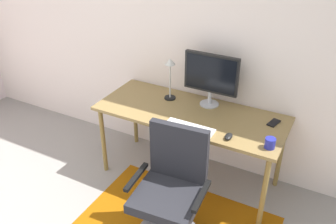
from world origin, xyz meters
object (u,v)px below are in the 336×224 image
Objects in this scene: keyboard at (190,128)px; desk_lamp at (170,72)px; coffee_cup at (270,143)px; cell_phone at (274,123)px; computer_mouse at (229,136)px; monitor at (211,76)px; desk at (190,118)px; office_chair at (171,196)px.

desk_lamp reaches higher than keyboard.
keyboard is 0.67m from coffee_cup.
cell_phone is 0.34× the size of desk_lamp.
computer_mouse is 1.22× the size of coffee_cup.
monitor reaches higher than coffee_cup.
desk is at bearing 113.15° from keyboard.
computer_mouse is (0.35, -0.46, -0.28)m from monitor.
cell_phone is (-0.06, 0.38, -0.04)m from coffee_cup.
keyboard is 0.63m from desk_lamp.
desk_lamp is (-0.40, 0.41, 0.27)m from keyboard.
monitor is 3.66× the size of cell_phone.
desk_lamp is (-1.07, 0.37, 0.24)m from coffee_cup.
desk is at bearing 151.62° from computer_mouse.
cell_phone is at bearing 0.55° from desk_lamp.
cell_phone is (0.27, 0.40, -0.01)m from computer_mouse.
keyboard reaches higher than desk.
keyboard is at bearing -132.32° from cell_phone.
monitor is 1.19× the size of keyboard.
computer_mouse is 0.25× the size of desk_lamp.
office_chair is at bearing -76.23° from desk.
monitor is 0.53× the size of office_chair.
coffee_cup reaches higher than desk.
cell_phone is 1.10m from office_chair.
cell_phone is (0.61, 0.42, -0.00)m from keyboard.
computer_mouse is at bearing -110.45° from cell_phone.
monitor is at bearing 65.65° from desk.
cell_phone is (0.62, -0.05, -0.30)m from monitor.
office_chair reaches higher than desk.
coffee_cup is at bearing 4.05° from computer_mouse.
keyboard is at bearing -88.27° from monitor.
desk_lamp is (-0.29, 0.15, 0.34)m from desk.
coffee_cup is 1.15m from desk_lamp.
coffee_cup is 0.88m from office_chair.
desk is 0.52m from computer_mouse.
desk is 0.48m from desk_lamp.
office_chair is at bearing -119.48° from computer_mouse.
desk is 16.66× the size of computer_mouse.
desk is 0.82m from coffee_cup.
desk is 3.38× the size of monitor.
cell_phone is (0.72, 0.16, 0.07)m from desk.
coffee_cup is 0.09× the size of office_chair.
office_chair reaches higher than computer_mouse.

